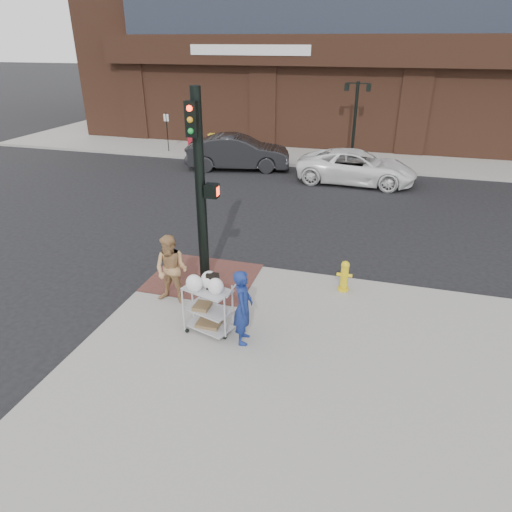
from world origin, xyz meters
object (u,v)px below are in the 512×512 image
(utility_cart, at_px, (208,306))
(traffic_signal_pole, at_px, (201,185))
(pedestrian_tan, at_px, (171,270))
(lamp_post, at_px, (355,112))
(woman_blue, at_px, (243,307))
(sedan_dark, at_px, (238,152))
(fire_hydrant, at_px, (344,276))
(minivan_white, at_px, (357,167))

(utility_cart, bearing_deg, traffic_signal_pole, 113.70)
(pedestrian_tan, bearing_deg, lamp_post, 82.04)
(traffic_signal_pole, bearing_deg, woman_blue, -52.06)
(lamp_post, relative_size, traffic_signal_pole, 0.80)
(lamp_post, xyz_separation_m, traffic_signal_pole, (-2.48, -15.23, 0.21))
(sedan_dark, distance_m, fire_hydrant, 13.32)
(sedan_dark, relative_size, fire_hydrant, 6.19)
(fire_hydrant, bearing_deg, lamp_post, 94.61)
(sedan_dark, relative_size, minivan_white, 0.97)
(minivan_white, relative_size, utility_cart, 3.77)
(pedestrian_tan, xyz_separation_m, sedan_dark, (-2.64, 13.26, -0.17))
(traffic_signal_pole, height_order, minivan_white, traffic_signal_pole)
(traffic_signal_pole, distance_m, minivan_white, 11.74)
(minivan_white, bearing_deg, sedan_dark, 84.16)
(woman_blue, relative_size, fire_hydrant, 2.01)
(traffic_signal_pole, height_order, sedan_dark, traffic_signal_pole)
(minivan_white, bearing_deg, lamp_post, 10.45)
(lamp_post, distance_m, fire_hydrant, 14.92)
(sedan_dark, distance_m, minivan_white, 6.11)
(woman_blue, height_order, fire_hydrant, woman_blue)
(fire_hydrant, bearing_deg, pedestrian_tan, -156.63)
(woman_blue, relative_size, sedan_dark, 0.33)
(utility_cart, distance_m, fire_hydrant, 3.81)
(minivan_white, height_order, utility_cart, utility_cart)
(pedestrian_tan, relative_size, fire_hydrant, 2.09)
(sedan_dark, bearing_deg, fire_hydrant, -162.04)
(sedan_dark, height_order, minivan_white, sedan_dark)
(traffic_signal_pole, bearing_deg, sedan_dark, 103.99)
(woman_blue, distance_m, utility_cart, 0.90)
(sedan_dark, bearing_deg, utility_cart, -176.50)
(pedestrian_tan, bearing_deg, sedan_dark, 103.05)
(traffic_signal_pole, bearing_deg, lamp_post, 80.76)
(pedestrian_tan, bearing_deg, traffic_signal_pole, 75.87)
(woman_blue, bearing_deg, utility_cart, 69.10)
(sedan_dark, bearing_deg, traffic_signal_pole, -178.06)
(lamp_post, distance_m, sedan_dark, 6.58)
(minivan_white, bearing_deg, traffic_signal_pole, 167.06)
(traffic_signal_pole, xyz_separation_m, fire_hydrant, (3.66, 0.49, -2.25))
(lamp_post, relative_size, utility_cart, 2.79)
(traffic_signal_pole, distance_m, woman_blue, 3.48)
(traffic_signal_pole, xyz_separation_m, minivan_white, (3.06, 11.15, -2.08))
(lamp_post, distance_m, woman_blue, 17.65)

